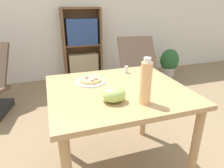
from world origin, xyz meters
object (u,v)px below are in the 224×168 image
Objects in this scene: drink_bottle at (146,83)px; lounge_chair_far at (140,79)px; potted_plant_floor at (169,62)px; bookshelf at (82,48)px; grape_bunch at (114,95)px; pizza_on_plate at (90,81)px; salt_shaker at (126,70)px.

drink_bottle is 1.86m from lounge_chair_far.
potted_plant_floor is at bearing 52.64° from drink_bottle.
grape_bunch is at bearing -95.82° from bookshelf.
drink_bottle is 0.33× the size of lounge_chair_far.
pizza_on_plate is 2.23m from bookshelf.
salt_shaker is (0.36, 0.12, 0.02)m from pizza_on_plate.
lounge_chair_far reaches higher than potted_plant_floor.
bookshelf is at bearing 129.31° from lounge_chair_far.
lounge_chair_far reaches higher than salt_shaker.
bookshelf reaches higher than lounge_chair_far.
lounge_chair_far is 1.30m from bookshelf.
drink_bottle is 4.57× the size of salt_shaker.
pizza_on_plate is 0.27× the size of lounge_chair_far.
pizza_on_plate is 1.56× the size of grape_bunch.
pizza_on_plate is 0.43× the size of potted_plant_floor.
bookshelf is at bearing 88.18° from drink_bottle.
potted_plant_floor is at bearing 48.93° from grape_bunch.
bookshelf reaches higher than drink_bottle.
potted_plant_floor is (0.96, 0.67, -0.00)m from lounge_chair_far.
grape_bunch is 0.17× the size of lounge_chair_far.
salt_shaker is 0.12× the size of potted_plant_floor.
potted_plant_floor is at bearing 42.00° from lounge_chair_far.
drink_bottle is (0.18, -0.07, 0.09)m from grape_bunch.
bookshelf reaches higher than salt_shaker.
drink_bottle is at bearing -91.82° from bookshelf.
lounge_chair_far is at bearing 58.01° from grape_bunch.
grape_bunch reaches higher than pizza_on_plate.
drink_bottle is 0.54× the size of potted_plant_floor.
bookshelf is (-0.68, 1.07, 0.31)m from lounge_chair_far.
pizza_on_plate is at bearing 100.26° from grape_bunch.
potted_plant_floor is (1.96, 1.79, -0.51)m from pizza_on_plate.
lounge_chair_far is 0.68× the size of bookshelf.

